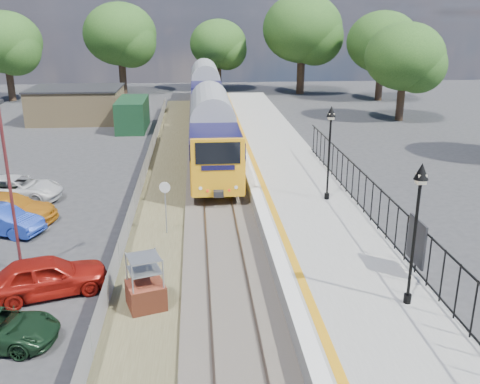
{
  "coord_description": "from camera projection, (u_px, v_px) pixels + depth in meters",
  "views": [
    {
      "loc": [
        -1.01,
        -18.45,
        9.64
      ],
      "look_at": [
        0.85,
        4.15,
        2.0
      ],
      "focal_mm": 40.0,
      "sensor_mm": 36.0,
      "label": 1
    }
  ],
  "objects": [
    {
      "name": "speed_sign",
      "position": [
        165.0,
        200.0,
        23.93
      ],
      "size": [
        0.5,
        0.16,
        2.52
      ],
      "rotation": [
        0.0,
        0.0,
        -0.26
      ],
      "color": "#999EA3",
      "rests_on": "ground"
    },
    {
      "name": "wire_fence",
      "position": [
        144.0,
        174.0,
        31.4
      ],
      "size": [
        0.06,
        52.0,
        1.2
      ],
      "color": "#999EA3",
      "rests_on": "ground"
    },
    {
      "name": "car_yellow",
      "position": [
        9.0,
        208.0,
        25.84
      ],
      "size": [
        4.91,
        2.78,
        1.34
      ],
      "primitive_type": "imported",
      "rotation": [
        0.0,
        0.0,
        1.37
      ],
      "color": "orange",
      "rests_on": "ground"
    },
    {
      "name": "outbuilding",
      "position": [
        87.0,
        106.0,
        48.73
      ],
      "size": [
        10.8,
        10.1,
        3.12
      ],
      "color": "#9D8458",
      "rests_on": "ground"
    },
    {
      "name": "car_red",
      "position": [
        46.0,
        276.0,
        19.04
      ],
      "size": [
        4.57,
        2.92,
        1.45
      ],
      "primitive_type": "imported",
      "rotation": [
        0.0,
        0.0,
        1.88
      ],
      "color": "maroon",
      "rests_on": "ground"
    },
    {
      "name": "victorian_lamp_north",
      "position": [
        330.0,
        131.0,
        25.29
      ],
      "size": [
        0.44,
        0.44,
        4.6
      ],
      "color": "black",
      "rests_on": "platform"
    },
    {
      "name": "car_white",
      "position": [
        16.0,
        189.0,
        28.65
      ],
      "size": [
        4.99,
        2.64,
        1.34
      ],
      "primitive_type": "imported",
      "rotation": [
        0.0,
        0.0,
        1.48
      ],
      "color": "silver",
      "rests_on": "ground"
    },
    {
      "name": "palisade_fence",
      "position": [
        378.0,
        207.0,
        22.62
      ],
      "size": [
        0.12,
        26.0,
        2.0
      ],
      "color": "black",
      "rests_on": "platform"
    },
    {
      "name": "train",
      "position": [
        208.0,
        102.0,
        45.96
      ],
      "size": [
        2.82,
        40.83,
        3.51
      ],
      "color": "orange",
      "rests_on": "ground"
    },
    {
      "name": "platform",
      "position": [
        297.0,
        195.0,
        28.33
      ],
      "size": [
        5.0,
        70.0,
        0.9
      ],
      "primitive_type": "cube",
      "color": "gray",
      "rests_on": "ground"
    },
    {
      "name": "car_blue",
      "position": [
        1.0,
        220.0,
        24.37
      ],
      "size": [
        4.15,
        2.68,
        1.29
      ],
      "primitive_type": "imported",
      "rotation": [
        0.0,
        0.0,
        1.2
      ],
      "color": "#19349A",
      "rests_on": "ground"
    },
    {
      "name": "platform_edge",
      "position": [
        258.0,
        188.0,
        28.02
      ],
      "size": [
        0.9,
        70.0,
        0.01
      ],
      "color": "silver",
      "rests_on": "platform"
    },
    {
      "name": "ground",
      "position": [
        227.0,
        276.0,
        20.59
      ],
      "size": [
        120.0,
        120.0,
        0.0
      ],
      "primitive_type": "plane",
      "color": "#2D2D30",
      "rests_on": "ground"
    },
    {
      "name": "track_bed",
      "position": [
        208.0,
        194.0,
        29.66
      ],
      "size": [
        5.9,
        80.0,
        0.29
      ],
      "color": "#473F38",
      "rests_on": "ground"
    },
    {
      "name": "carpark_lamp",
      "position": [
        9.0,
        178.0,
        19.67
      ],
      "size": [
        0.25,
        0.5,
        6.72
      ],
      "color": "#511B1C",
      "rests_on": "ground"
    },
    {
      "name": "victorian_lamp_south",
      "position": [
        418.0,
        202.0,
        15.86
      ],
      "size": [
        0.44,
        0.44,
        4.6
      ],
      "color": "black",
      "rests_on": "platform"
    },
    {
      "name": "tree_line",
      "position": [
        217.0,
        42.0,
        58.25
      ],
      "size": [
        56.8,
        43.8,
        11.88
      ],
      "color": "#332319",
      "rests_on": "ground"
    },
    {
      "name": "brick_plinth",
      "position": [
        145.0,
        283.0,
        18.08
      ],
      "size": [
        1.52,
        1.52,
        1.95
      ],
      "rotation": [
        0.0,
        0.0,
        0.31
      ],
      "color": "brown",
      "rests_on": "ground"
    }
  ]
}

